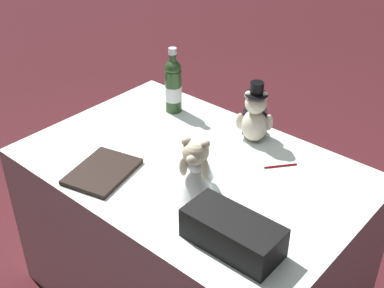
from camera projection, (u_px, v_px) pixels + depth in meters
reception_table at (192, 234)px, 2.30m from camera, size 1.41×0.94×0.77m
teddy_bear_groom at (255, 118)px, 2.21m from camera, size 0.15×0.15×0.28m
teddy_bear_bride at (197, 167)px, 1.88m from camera, size 0.17×0.20×0.25m
champagne_bottle at (173, 85)px, 2.41m from camera, size 0.08×0.08×0.33m
signing_pen at (280, 166)px, 2.08m from camera, size 0.10×0.12×0.01m
gift_case_black at (233, 233)px, 1.66m from camera, size 0.34×0.16×0.12m
guestbook at (102, 172)px, 2.03m from camera, size 0.28×0.33×0.02m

